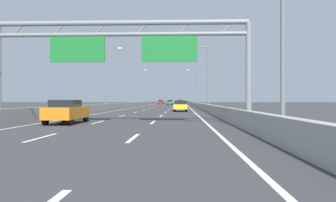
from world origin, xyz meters
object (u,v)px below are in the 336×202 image
at_px(streetlamp_right_near, 277,2).
at_px(orange_car, 67,111).
at_px(sign_gantry, 122,46).
at_px(streetlamp_left_far, 138,85).
at_px(streetlamp_left_mid, 107,74).
at_px(red_car, 161,102).
at_px(streetlamp_right_mid, 207,74).
at_px(streetlamp_right_far, 196,85).
at_px(silver_car, 180,102).
at_px(green_car, 170,102).
at_px(black_car, 181,102).
at_px(white_car, 171,102).
at_px(yellow_car, 180,106).

bearing_deg(streetlamp_right_near, orange_car, 146.97).
distance_m(sign_gantry, streetlamp_left_far, 66.31).
bearing_deg(orange_car, streetlamp_left_mid, 97.73).
bearing_deg(streetlamp_left_far, red_car, 84.30).
height_order(streetlamp_right_mid, streetlamp_right_far, same).
xyz_separation_m(streetlamp_left_mid, streetlamp_left_far, (0.00, 36.38, 0.00)).
bearing_deg(silver_car, streetlamp_right_near, -87.29).
relative_size(sign_gantry, silver_car, 3.81).
relative_size(streetlamp_left_far, streetlamp_right_far, 1.00).
height_order(streetlamp_left_far, streetlamp_right_far, same).
bearing_deg(green_car, orange_car, -92.39).
height_order(green_car, orange_car, orange_car).
relative_size(streetlamp_right_near, black_car, 2.25).
distance_m(streetlamp_right_far, red_car, 38.33).
xyz_separation_m(streetlamp_left_far, white_car, (7.35, 36.95, -4.65)).
distance_m(streetlamp_right_far, silver_car, 15.34).
bearing_deg(orange_car, green_car, 87.61).
distance_m(silver_car, white_car, 23.17).
bearing_deg(silver_car, streetlamp_right_far, -73.70).
relative_size(streetlamp_right_near, streetlamp_left_mid, 1.00).
height_order(streetlamp_right_mid, white_car, streetlamp_right_mid).
distance_m(yellow_car, white_car, 80.16).
distance_m(streetlamp_right_near, orange_car, 13.87).
relative_size(streetlamp_right_near, streetlamp_right_mid, 1.00).
distance_m(sign_gantry, streetlamp_right_far, 66.30).
bearing_deg(streetlamp_right_near, streetlamp_right_far, 90.00).
relative_size(streetlamp_left_mid, streetlamp_right_far, 1.00).
bearing_deg(streetlamp_right_near, black_car, 91.86).
bearing_deg(silver_car, black_car, 89.63).
distance_m(streetlamp_right_near, streetlamp_left_mid, 39.33).
bearing_deg(red_car, black_car, 55.29).
height_order(silver_car, orange_car, silver_car).
bearing_deg(black_car, silver_car, -90.37).
relative_size(streetlamp_right_mid, red_car, 2.17).
distance_m(streetlamp_left_mid, black_car, 84.26).
bearing_deg(streetlamp_right_far, white_car, 101.60).
bearing_deg(streetlamp_right_mid, green_car, 97.47).
relative_size(streetlamp_right_mid, silver_car, 2.29).
bearing_deg(streetlamp_left_mid, black_car, 82.46).
height_order(red_car, black_car, black_car).
height_order(green_car, white_car, white_car).
bearing_deg(streetlamp_left_far, green_car, 69.25).
bearing_deg(silver_car, red_car, 107.90).
height_order(streetlamp_left_mid, streetlamp_right_far, same).
bearing_deg(orange_car, streetlamp_right_mid, 69.46).
distance_m(green_car, orange_car, 85.63).
xyz_separation_m(red_car, black_car, (7.41, 10.70, 0.02)).
height_order(streetlamp_left_far, silver_car, streetlamp_left_far).
bearing_deg(green_car, sign_gantry, -90.04).
height_order(sign_gantry, silver_car, sign_gantry).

